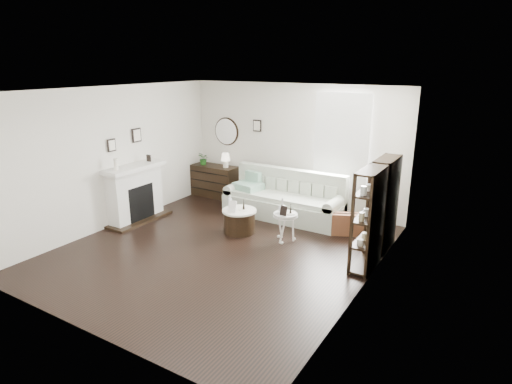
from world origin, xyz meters
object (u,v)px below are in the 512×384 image
Objects in this scene: dresser at (215,181)px; drum_table at (239,221)px; sofa at (285,202)px; pedestal_table at (285,216)px.

dresser is 2.41m from drum_table.
sofa is 1.33m from pedestal_table.
sofa is 1.28m from drum_table.
pedestal_table is (0.94, 0.07, 0.26)m from drum_table.
drum_table is (-0.32, -1.23, -0.09)m from sofa.
sofa is 3.85× the size of drum_table.
drum_table is (1.77, -1.63, -0.15)m from dresser.
sofa is at bearing 75.40° from drum_table.
pedestal_table is (2.71, -1.55, 0.11)m from dresser.
drum_table is 1.22× the size of pedestal_table.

